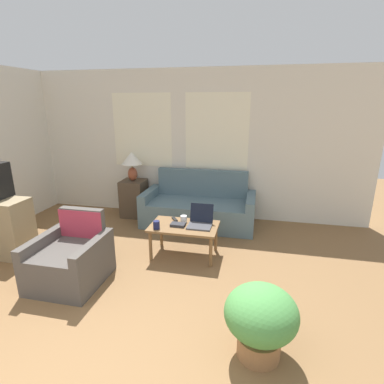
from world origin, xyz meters
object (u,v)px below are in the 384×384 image
(coffee_table, at_px, (184,229))
(book_red, at_px, (178,225))
(cup_yellow, at_px, (156,225))
(table_lamp, at_px, (132,161))
(laptop, at_px, (200,221))
(couch, at_px, (199,209))
(cup_navy, at_px, (184,219))
(armchair, at_px, (72,260))
(potted_plant, at_px, (261,318))
(tv_remote, at_px, (175,219))

(coffee_table, height_order, book_red, book_red)
(coffee_table, xyz_separation_m, cup_yellow, (-0.33, -0.18, 0.11))
(table_lamp, height_order, laptop, table_lamp)
(couch, bearing_deg, cup_navy, -90.61)
(cup_navy, xyz_separation_m, cup_yellow, (-0.29, -0.30, 0.01))
(couch, xyz_separation_m, coffee_table, (0.02, -1.18, 0.12))
(armchair, bearing_deg, couch, 61.28)
(coffee_table, height_order, potted_plant, potted_plant)
(cup_yellow, distance_m, book_red, 0.29)
(table_lamp, height_order, book_red, table_lamp)
(laptop, xyz_separation_m, cup_navy, (-0.25, 0.06, -0.01))
(book_red, relative_size, tv_remote, 1.31)
(potted_plant, bearing_deg, book_red, 125.94)
(cup_yellow, relative_size, book_red, 0.55)
(coffee_table, relative_size, laptop, 2.80)
(laptop, xyz_separation_m, cup_yellow, (-0.54, -0.24, -0.01))
(couch, height_order, laptop, couch)
(coffee_table, height_order, tv_remote, tv_remote)
(table_lamp, xyz_separation_m, coffee_table, (1.27, -1.29, -0.64))
(tv_remote, bearing_deg, table_lamp, 134.19)
(couch, bearing_deg, table_lamp, 174.78)
(table_lamp, distance_m, coffee_table, 1.92)
(couch, xyz_separation_m, table_lamp, (-1.25, 0.11, 0.76))
(table_lamp, bearing_deg, coffee_table, -45.44)
(laptop, bearing_deg, cup_navy, 165.78)
(coffee_table, xyz_separation_m, cup_navy, (-0.03, 0.12, 0.10))
(table_lamp, height_order, coffee_table, table_lamp)
(table_lamp, relative_size, potted_plant, 0.82)
(laptop, xyz_separation_m, book_red, (-0.29, -0.09, -0.04))
(couch, relative_size, tv_remote, 12.64)
(laptop, relative_size, book_red, 1.66)
(armchair, height_order, tv_remote, armchair)
(couch, height_order, potted_plant, couch)
(cup_navy, bearing_deg, couch, 89.39)
(book_red, distance_m, tv_remote, 0.22)
(book_red, height_order, tv_remote, book_red)
(armchair, distance_m, table_lamp, 2.30)
(couch, height_order, armchair, couch)
(coffee_table, distance_m, book_red, 0.11)
(book_red, bearing_deg, table_lamp, 132.08)
(couch, xyz_separation_m, book_red, (-0.05, -1.21, 0.19))
(potted_plant, bearing_deg, tv_remote, 124.99)
(cup_yellow, bearing_deg, book_red, 30.33)
(armchair, relative_size, table_lamp, 1.53)
(tv_remote, distance_m, potted_plant, 2.08)
(coffee_table, relative_size, book_red, 4.66)
(couch, distance_m, laptop, 1.17)
(armchair, relative_size, book_red, 4.07)
(cup_navy, relative_size, tv_remote, 0.62)
(table_lamp, distance_m, book_red, 1.88)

